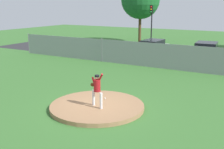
# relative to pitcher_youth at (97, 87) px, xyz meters

# --- Properties ---
(ground_plane) EXTENTS (80.00, 80.00, 0.00)m
(ground_plane) POSITION_rel_pitcher_youth_xyz_m (-0.18, 6.27, -1.16)
(ground_plane) COLOR #386B2D
(asphalt_strip) EXTENTS (44.00, 7.00, 0.01)m
(asphalt_strip) POSITION_rel_pitcher_youth_xyz_m (-0.18, 14.77, -1.16)
(asphalt_strip) COLOR #2B2B2D
(asphalt_strip) RESTS_ON ground_plane
(pitchers_mound) EXTENTS (4.59, 4.59, 0.20)m
(pitchers_mound) POSITION_rel_pitcher_youth_xyz_m (-0.18, 0.27, -1.06)
(pitchers_mound) COLOR #99704C
(pitchers_mound) RESTS_ON ground_plane
(pitcher_youth) EXTENTS (0.77, 0.34, 1.69)m
(pitcher_youth) POSITION_rel_pitcher_youth_xyz_m (0.00, 0.00, 0.00)
(pitcher_youth) COLOR silver
(pitcher_youth) RESTS_ON pitchers_mound
(baseball) EXTENTS (0.07, 0.07, 0.07)m
(baseball) POSITION_rel_pitcher_youth_xyz_m (-0.27, 1.17, -0.93)
(baseball) COLOR white
(baseball) RESTS_ON pitchers_mound
(chainlink_fence) EXTENTS (30.02, 0.07, 2.09)m
(chainlink_fence) POSITION_rel_pitcher_youth_xyz_m (-0.18, 10.27, -0.17)
(chainlink_fence) COLOR gray
(chainlink_fence) RESTS_ON ground_plane
(parked_car_white) EXTENTS (1.85, 4.65, 1.67)m
(parked_car_white) POSITION_rel_pitcher_youth_xyz_m (-3.11, 14.53, -0.36)
(parked_car_white) COLOR silver
(parked_car_white) RESTS_ON ground_plane
(parked_car_slate) EXTENTS (2.22, 4.19, 1.70)m
(parked_car_slate) POSITION_rel_pitcher_youth_xyz_m (1.78, 15.11, -0.36)
(parked_car_slate) COLOR slate
(parked_car_slate) RESTS_ON ground_plane
(traffic_light_near) EXTENTS (0.28, 0.46, 4.88)m
(traffic_light_near) POSITION_rel_pitcher_youth_xyz_m (-5.27, 19.32, 2.17)
(traffic_light_near) COLOR black
(traffic_light_near) RESTS_ON ground_plane
(tree_leaning_west) EXTENTS (5.01, 5.01, 8.09)m
(tree_leaning_west) POSITION_rel_pitcher_youth_xyz_m (-8.66, 23.69, 4.41)
(tree_leaning_west) COLOR #4C331E
(tree_leaning_west) RESTS_ON ground_plane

